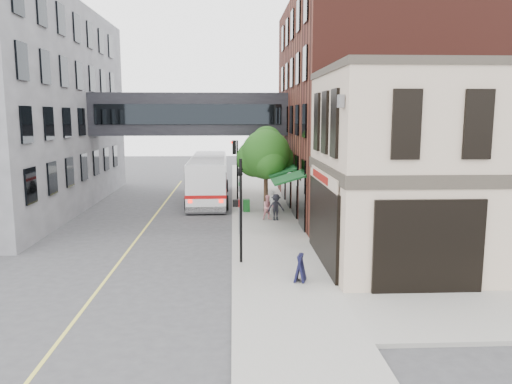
{
  "coord_description": "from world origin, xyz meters",
  "views": [
    {
      "loc": [
        0.07,
        -18.92,
        6.49
      ],
      "look_at": [
        1.1,
        3.08,
        3.06
      ],
      "focal_mm": 35.0,
      "sensor_mm": 36.0,
      "label": 1
    }
  ],
  "objects": [
    {
      "name": "sandwich_board",
      "position": [
        2.63,
        -0.61,
        0.68
      ],
      "size": [
        0.54,
        0.68,
        1.05
      ],
      "primitive_type": "cube",
      "rotation": [
        0.0,
        0.0,
        -0.31
      ],
      "color": "black",
      "rests_on": "sidewalk_main"
    },
    {
      "name": "pedestrian_a",
      "position": [
        2.63,
        12.5,
        0.9
      ],
      "size": [
        0.55,
        0.36,
        1.5
      ],
      "primitive_type": "imported",
      "rotation": [
        0.0,
        0.0,
        0.0
      ],
      "color": "white",
      "rests_on": "sidewalk_main"
    },
    {
      "name": "lane_marking",
      "position": [
        -5.0,
        10.0,
        0.01
      ],
      "size": [
        0.12,
        40.0,
        0.01
      ],
      "primitive_type": "cube",
      "color": "#D8CC4C",
      "rests_on": "ground"
    },
    {
      "name": "newspaper_box",
      "position": [
        0.95,
        13.35,
        0.57
      ],
      "size": [
        0.45,
        0.41,
        0.83
      ],
      "primitive_type": "cube",
      "rotation": [
        0.0,
        0.0,
        0.09
      ],
      "color": "#12501A",
      "rests_on": "sidewalk_main"
    },
    {
      "name": "street_tree",
      "position": [
        2.19,
        13.22,
        3.91
      ],
      "size": [
        3.8,
        3.2,
        5.6
      ],
      "color": "#382619",
      "rests_on": "sidewalk_main"
    },
    {
      "name": "skyway_bridge",
      "position": [
        -3.0,
        18.0,
        6.5
      ],
      "size": [
        14.0,
        3.18,
        3.0
      ],
      "color": "black",
      "rests_on": "ground"
    },
    {
      "name": "traffic_signal_far",
      "position": [
        0.26,
        17.0,
        3.34
      ],
      "size": [
        0.53,
        0.28,
        4.5
      ],
      "color": "black",
      "rests_on": "sidewalk_main"
    },
    {
      "name": "ground",
      "position": [
        0.0,
        0.0,
        0.0
      ],
      "size": [
        120.0,
        120.0,
        0.0
      ],
      "primitive_type": "plane",
      "color": "#38383A",
      "rests_on": "ground"
    },
    {
      "name": "traffic_signal_near",
      "position": [
        0.37,
        2.0,
        2.98
      ],
      "size": [
        0.44,
        0.22,
        4.6
      ],
      "color": "black",
      "rests_on": "sidewalk_main"
    },
    {
      "name": "brick_building",
      "position": [
        9.98,
        15.0,
        6.99
      ],
      "size": [
        13.76,
        18.0,
        14.0
      ],
      "color": "#491D17",
      "rests_on": "ground"
    },
    {
      "name": "pedestrian_c",
      "position": [
        2.66,
        10.59,
        0.95
      ],
      "size": [
        1.13,
        0.79,
        1.6
      ],
      "primitive_type": "imported",
      "rotation": [
        0.0,
        0.0,
        0.21
      ],
      "color": "black",
      "rests_on": "sidewalk_main"
    },
    {
      "name": "corner_building",
      "position": [
        8.97,
        2.0,
        4.21
      ],
      "size": [
        10.19,
        8.12,
        8.45
      ],
      "color": "#C9B299",
      "rests_on": "ground"
    },
    {
      "name": "bus",
      "position": [
        -1.77,
        18.93,
        1.83
      ],
      "size": [
        3.05,
        12.14,
        3.26
      ],
      "color": "white",
      "rests_on": "ground"
    },
    {
      "name": "street_sign_pole",
      "position": [
        0.39,
        7.0,
        1.93
      ],
      "size": [
        0.08,
        0.75,
        3.0
      ],
      "color": "gray",
      "rests_on": "sidewalk_main"
    },
    {
      "name": "sidewalk_main",
      "position": [
        2.0,
        14.0,
        0.07
      ],
      "size": [
        4.0,
        60.0,
        0.15
      ],
      "primitive_type": "cube",
      "color": "gray",
      "rests_on": "ground"
    },
    {
      "name": "pedestrian_b",
      "position": [
        2.21,
        10.79,
        0.9
      ],
      "size": [
        0.84,
        0.72,
        1.5
      ],
      "primitive_type": "imported",
      "rotation": [
        0.0,
        0.0,
        0.23
      ],
      "color": "pink",
      "rests_on": "sidewalk_main"
    }
  ]
}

